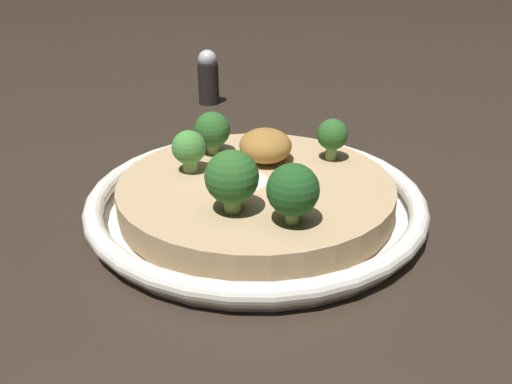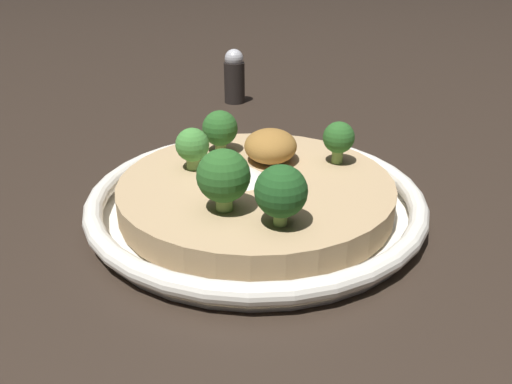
{
  "view_description": "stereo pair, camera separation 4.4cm",
  "coord_description": "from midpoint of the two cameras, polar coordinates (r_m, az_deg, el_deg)",
  "views": [
    {
      "loc": [
        0.39,
        -0.03,
        0.21
      ],
      "look_at": [
        0.0,
        0.0,
        0.02
      ],
      "focal_mm": 35.0,
      "sensor_mm": 36.0,
      "label": 1
    },
    {
      "loc": [
        0.39,
        0.01,
        0.21
      ],
      "look_at": [
        0.0,
        0.0,
        0.02
      ],
      "focal_mm": 35.0,
      "sensor_mm": 36.0,
      "label": 2
    }
  ],
  "objects": [
    {
      "name": "ground_plane",
      "position": [
        0.44,
        -2.81,
        -2.23
      ],
      "size": [
        6.0,
        6.0,
        0.0
      ],
      "primitive_type": "plane",
      "color": "#2D231C"
    },
    {
      "name": "risotto_bowl",
      "position": [
        0.44,
        -2.85,
        -0.55
      ],
      "size": [
        0.29,
        0.29,
        0.03
      ],
      "color": "silver",
      "rests_on": "ground_plane"
    },
    {
      "name": "cheese_sprinkle",
      "position": [
        0.42,
        -4.68,
        2.11
      ],
      "size": [
        0.05,
        0.05,
        0.02
      ],
      "color": "white",
      "rests_on": "risotto_bowl"
    },
    {
      "name": "crispy_onion_garnish",
      "position": [
        0.46,
        -1.61,
        5.28
      ],
      "size": [
        0.05,
        0.05,
        0.03
      ],
      "color": "olive",
      "rests_on": "risotto_bowl"
    },
    {
      "name": "broccoli_back_right",
      "position": [
        0.35,
        0.7,
        0.09
      ],
      "size": [
        0.04,
        0.04,
        0.05
      ],
      "color": "#759E4C",
      "rests_on": "risotto_bowl"
    },
    {
      "name": "broccoli_right",
      "position": [
        0.37,
        -6.17,
        1.52
      ],
      "size": [
        0.04,
        0.04,
        0.05
      ],
      "color": "#759E4C",
      "rests_on": "risotto_bowl"
    },
    {
      "name": "broccoli_front_left",
      "position": [
        0.44,
        -10.48,
        4.83
      ],
      "size": [
        0.03,
        0.03,
        0.04
      ],
      "color": "#759E4C",
      "rests_on": "risotto_bowl"
    },
    {
      "name": "broccoli_back_left",
      "position": [
        0.46,
        6.08,
        6.38
      ],
      "size": [
        0.03,
        0.03,
        0.04
      ],
      "color": "#759E4C",
      "rests_on": "risotto_bowl"
    },
    {
      "name": "broccoli_left",
      "position": [
        0.48,
        -7.62,
        6.95
      ],
      "size": [
        0.03,
        0.03,
        0.04
      ],
      "color": "#84A856",
      "rests_on": "risotto_bowl"
    },
    {
      "name": "pepper_shaker",
      "position": [
        0.76,
        -7.18,
        12.87
      ],
      "size": [
        0.03,
        0.03,
        0.08
      ],
      "color": "black",
      "rests_on": "ground_plane"
    }
  ]
}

